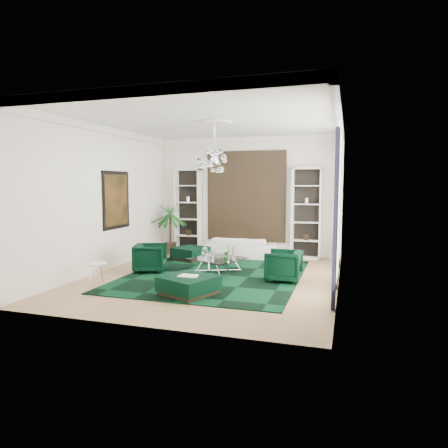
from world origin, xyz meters
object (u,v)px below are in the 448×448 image
(ottoman_front, at_px, (189,286))
(coffee_table, at_px, (218,266))
(armchair_left, at_px, (150,258))
(sofa, at_px, (241,248))
(armchair_right, at_px, (284,266))
(side_table, at_px, (96,274))
(palm, at_px, (170,221))
(ottoman_side, at_px, (190,254))

(ottoman_front, bearing_deg, coffee_table, 91.36)
(armchair_left, relative_size, ottoman_front, 0.82)
(sofa, distance_m, ottoman_front, 4.40)
(sofa, height_order, armchair_right, armchair_right)
(armchair_left, height_order, side_table, armchair_left)
(armchair_left, xyz_separation_m, ottoman_front, (1.80, -1.75, -0.17))
(sofa, xyz_separation_m, armchair_right, (1.75, -2.65, 0.05))
(armchair_left, relative_size, armchair_right, 1.00)
(ottoman_front, relative_size, side_table, 2.02)
(palm, bearing_deg, armchair_right, -33.22)
(ottoman_side, xyz_separation_m, palm, (-1.10, 0.95, 0.88))
(ottoman_side, bearing_deg, coffee_table, -47.05)
(ottoman_side, bearing_deg, palm, 139.18)
(ottoman_front, bearing_deg, ottoman_side, 111.52)
(armchair_left, distance_m, coffee_table, 1.79)
(coffee_table, bearing_deg, sofa, 90.00)
(armchair_left, xyz_separation_m, palm, (-0.70, 2.75, 0.71))
(armchair_left, distance_m, ottoman_side, 1.85)
(coffee_table, height_order, palm, palm)
(sofa, xyz_separation_m, ottoman_front, (0.05, -4.40, -0.12))
(armchair_left, distance_m, side_table, 1.62)
(ottoman_side, relative_size, ottoman_front, 0.90)
(coffee_table, distance_m, palm, 3.54)
(sofa, bearing_deg, ottoman_front, 88.10)
(armchair_left, bearing_deg, sofa, -52.20)
(ottoman_side, distance_m, ottoman_front, 3.82)
(sofa, bearing_deg, armchair_right, 120.89)
(ottoman_side, height_order, palm, palm)
(sofa, relative_size, ottoman_side, 2.47)
(coffee_table, xyz_separation_m, ottoman_front, (0.05, -2.10, -0.00))
(palm, bearing_deg, sofa, -2.34)
(armchair_right, relative_size, side_table, 1.67)
(armchair_right, distance_m, coffee_table, 1.79)
(ottoman_front, bearing_deg, sofa, 90.65)
(armchair_right, xyz_separation_m, palm, (-4.20, 2.75, 0.71))
(armchair_right, bearing_deg, coffee_table, -100.00)
(armchair_left, height_order, ottoman_side, armchair_left)
(coffee_table, relative_size, side_table, 2.38)
(sofa, distance_m, coffee_table, 2.30)
(ottoman_side, height_order, side_table, side_table)
(armchair_right, height_order, side_table, armchair_right)
(side_table, bearing_deg, armchair_left, 68.20)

